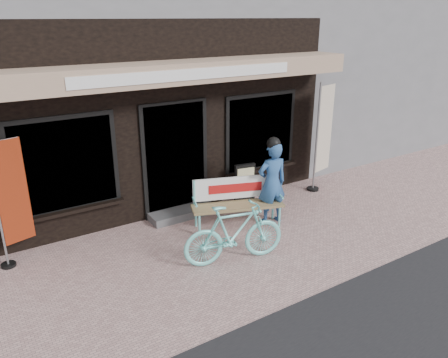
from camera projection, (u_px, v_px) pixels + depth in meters
ground at (233, 256)px, 7.06m from camera, size 70.00×70.00×0.00m
storefront at (114, 46)px, 9.94m from camera, size 7.00×6.77×6.00m
neighbor_right_near at (353, 42)px, 14.70m from camera, size 10.00×7.00×5.60m
bench at (237, 198)px, 7.94m from camera, size 1.71×0.95×0.90m
person at (272, 181)px, 7.97m from camera, size 0.62×0.46×1.64m
bicycle at (234, 233)px, 6.75m from camera, size 1.68×0.82×0.98m
nobori_red at (10, 200)px, 6.54m from camera, size 0.61×0.29×2.05m
nobori_cream at (323, 135)px, 9.46m from camera, size 0.70×0.31×2.37m
menu_stand at (245, 184)px, 8.87m from camera, size 0.44×0.17×0.86m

